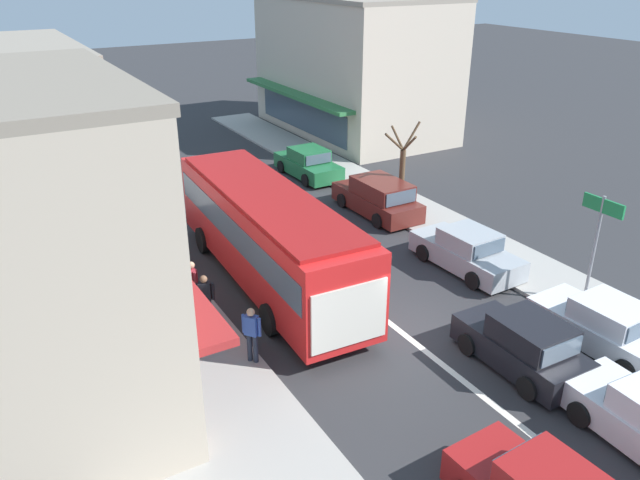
# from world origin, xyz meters

# --- Properties ---
(ground_plane) EXTENTS (140.00, 140.00, 0.00)m
(ground_plane) POSITION_xyz_m (0.00, 0.00, 0.00)
(ground_plane) COLOR #2D2D30
(lane_centre_line) EXTENTS (0.20, 28.00, 0.01)m
(lane_centre_line) POSITION_xyz_m (0.00, 4.00, 0.00)
(lane_centre_line) COLOR silver
(lane_centre_line) RESTS_ON ground
(sidewalk_left) EXTENTS (5.20, 44.00, 0.14)m
(sidewalk_left) POSITION_xyz_m (-6.80, 6.00, 0.07)
(sidewalk_left) COLOR #A39E96
(sidewalk_left) RESTS_ON ground
(kerb_right) EXTENTS (2.80, 44.00, 0.12)m
(kerb_right) POSITION_xyz_m (6.20, 6.00, 0.06)
(kerb_right) COLOR #A39E96
(kerb_right) RESTS_ON ground
(building_right_far) EXTENTS (8.28, 12.83, 8.14)m
(building_right_far) POSITION_xyz_m (11.48, 20.60, 4.07)
(building_right_far) COLOR beige
(building_right_far) RESTS_ON ground
(city_bus) EXTENTS (3.07, 10.95, 3.23)m
(city_bus) POSITION_xyz_m (-2.01, 4.72, 1.88)
(city_bus) COLOR red
(city_bus) RESTS_ON ground
(hatchback_behind_bus_near) EXTENTS (1.86, 3.72, 1.54)m
(hatchback_behind_bus_near) POSITION_xyz_m (1.72, -3.07, 0.71)
(hatchback_behind_bus_near) COLOR black
(hatchback_behind_bus_near) RESTS_ON ground
(parked_sedan_kerb_front) EXTENTS (1.99, 4.25, 1.47)m
(parked_sedan_kerb_front) POSITION_xyz_m (4.45, -3.55, 0.66)
(parked_sedan_kerb_front) COLOR silver
(parked_sedan_kerb_front) RESTS_ON ground
(parked_sedan_kerb_second) EXTENTS (2.01, 4.26, 1.47)m
(parked_sedan_kerb_second) POSITION_xyz_m (4.47, 2.16, 0.66)
(parked_sedan_kerb_second) COLOR #9EA3A8
(parked_sedan_kerb_second) RESTS_ON ground
(parked_wagon_kerb_third) EXTENTS (1.97, 4.52, 1.58)m
(parked_wagon_kerb_third) POSITION_xyz_m (4.73, 7.98, 0.75)
(parked_wagon_kerb_third) COLOR #561E19
(parked_wagon_kerb_third) RESTS_ON ground
(parked_sedan_kerb_rear) EXTENTS (1.96, 4.23, 1.47)m
(parked_sedan_kerb_rear) POSITION_xyz_m (4.60, 13.91, 0.66)
(parked_sedan_kerb_rear) COLOR #1E6638
(parked_sedan_kerb_rear) RESTS_ON ground
(traffic_light_downstreet) EXTENTS (0.33, 0.24, 4.20)m
(traffic_light_downstreet) POSITION_xyz_m (-3.72, 19.75, 2.85)
(traffic_light_downstreet) COLOR gray
(traffic_light_downstreet) RESTS_ON ground
(directional_road_sign) EXTENTS (0.10, 1.40, 3.60)m
(directional_road_sign) POSITION_xyz_m (6.19, -1.54, 2.68)
(directional_road_sign) COLOR gray
(directional_road_sign) RESTS_ON ground
(street_tree_right) EXTENTS (1.81, 1.72, 3.85)m
(street_tree_right) POSITION_xyz_m (5.83, 7.85, 1.79)
(street_tree_right) COLOR brown
(street_tree_right) RESTS_ON ground
(pedestrian_with_handbag_near) EXTENTS (0.64, 0.43, 1.63)m
(pedestrian_with_handbag_near) POSITION_xyz_m (-4.90, 2.99, 1.07)
(pedestrian_with_handbag_near) COLOR #4C4742
(pedestrian_with_handbag_near) RESTS_ON sidewalk_left
(pedestrian_browsing_midblock) EXTENTS (0.39, 0.48, 1.63)m
(pedestrian_browsing_midblock) POSITION_xyz_m (-4.46, 0.62, 1.07)
(pedestrian_browsing_midblock) COLOR #232838
(pedestrian_browsing_midblock) RESTS_ON sidewalk_left
(pedestrian_far_walker) EXTENTS (0.25, 0.57, 1.63)m
(pedestrian_far_walker) POSITION_xyz_m (-4.89, 4.02, 1.07)
(pedestrian_far_walker) COLOR #4C4742
(pedestrian_far_walker) RESTS_ON sidewalk_left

